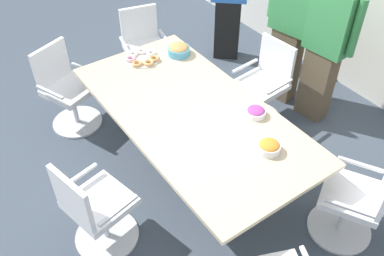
{
  "coord_description": "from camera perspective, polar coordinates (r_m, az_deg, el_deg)",
  "views": [
    {
      "loc": [
        2.35,
        -1.64,
        3.13
      ],
      "look_at": [
        0.0,
        0.0,
        0.55
      ],
      "focal_mm": 39.78,
      "sensor_mm": 36.0,
      "label": 1
    }
  ],
  "objects": [
    {
      "name": "ground_plane",
      "position": [
        4.24,
        0.0,
        -5.58
      ],
      "size": [
        10.0,
        10.0,
        0.01
      ],
      "primitive_type": "cube",
      "color": "#3D4754"
    },
    {
      "name": "conference_table",
      "position": [
        3.8,
        0.0,
        0.84
      ],
      "size": [
        2.4,
        1.2,
        0.75
      ],
      "color": "#CCB793",
      "rests_on": "ground"
    },
    {
      "name": "office_chair_1",
      "position": [
        3.71,
        21.21,
        -9.19
      ],
      "size": [
        0.73,
        0.73,
        0.91
      ],
      "rotation": [
        0.0,
        0.0,
        -4.2
      ],
      "color": "silver",
      "rests_on": "ground"
    },
    {
      "name": "office_chair_2",
      "position": [
        4.64,
        9.56,
        5.4
      ],
      "size": [
        0.59,
        0.59,
        0.91
      ],
      "rotation": [
        0.0,
        0.0,
        -3.05
      ],
      "color": "silver",
      "rests_on": "ground"
    },
    {
      "name": "office_chair_3",
      "position": [
        5.2,
        -6.38,
        10.14
      ],
      "size": [
        0.65,
        0.65,
        0.91
      ],
      "rotation": [
        0.0,
        0.0,
        -1.81
      ],
      "color": "silver",
      "rests_on": "ground"
    },
    {
      "name": "office_chair_4",
      "position": [
        4.7,
        -16.37,
        4.66
      ],
      "size": [
        0.7,
        0.7,
        0.91
      ],
      "rotation": [
        0.0,
        0.0,
        -1.19
      ],
      "color": "silver",
      "rests_on": "ground"
    },
    {
      "name": "office_chair_5",
      "position": [
        3.49,
        -12.84,
        -10.8
      ],
      "size": [
        0.65,
        0.65,
        0.91
      ],
      "rotation": [
        0.0,
        0.0,
        0.23
      ],
      "color": "silver",
      "rests_on": "ground"
    },
    {
      "name": "person_standing_1",
      "position": [
        4.74,
        13.17,
        13.66
      ],
      "size": [
        0.61,
        0.31,
        1.83
      ],
      "rotation": [
        0.0,
        0.0,
        -2.94
      ],
      "color": "brown",
      "rests_on": "ground"
    },
    {
      "name": "person_standing_2",
      "position": [
        4.56,
        17.57,
        10.69
      ],
      "size": [
        0.62,
        0.27,
        1.73
      ],
      "rotation": [
        0.0,
        0.0,
        -3.03
      ],
      "color": "brown",
      "rests_on": "ground"
    },
    {
      "name": "snack_bowl_candy_mix",
      "position": [
        3.69,
        8.56,
        2.15
      ],
      "size": [
        0.17,
        0.17,
        0.08
      ],
      "color": "white",
      "rests_on": "conference_table"
    },
    {
      "name": "snack_bowl_cookies",
      "position": [
        4.44,
        -1.79,
        10.47
      ],
      "size": [
        0.23,
        0.23,
        0.12
      ],
      "color": "#4C9EC6",
      "rests_on": "conference_table"
    },
    {
      "name": "snack_bowl_chips_orange",
      "position": [
        3.38,
        10.3,
        -2.48
      ],
      "size": [
        0.18,
        0.18,
        0.1
      ],
      "color": "white",
      "rests_on": "conference_table"
    },
    {
      "name": "donut_platter",
      "position": [
        4.4,
        -6.66,
        9.32
      ],
      "size": [
        0.35,
        0.34,
        0.04
      ],
      "color": "white",
      "rests_on": "conference_table"
    }
  ]
}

